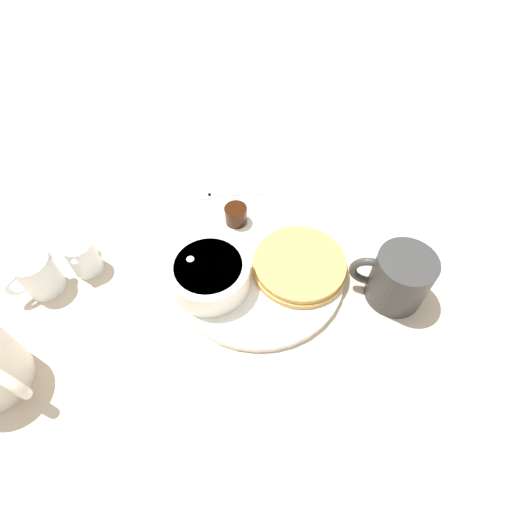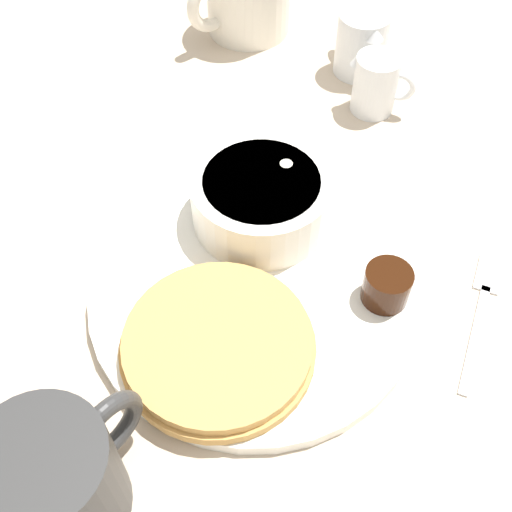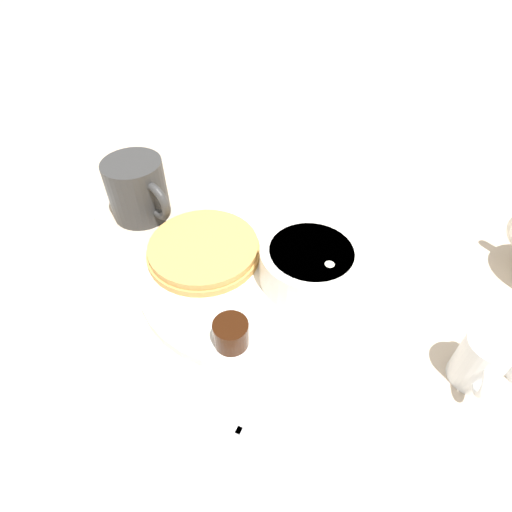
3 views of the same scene
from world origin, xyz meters
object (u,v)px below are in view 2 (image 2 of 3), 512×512
at_px(coffee_mug, 57,480).
at_px(creamer_pitcher_far, 361,42).
at_px(plate, 254,292).
at_px(bowl, 265,198).
at_px(fork, 482,304).
at_px(creamer_pitcher_near, 376,84).

height_order(coffee_mug, creamer_pitcher_far, coffee_mug).
xyz_separation_m(coffee_mug, creamer_pitcher_far, (-0.19, -0.47, -0.01)).
relative_size(plate, bowl, 2.22).
distance_m(creamer_pitcher_far, fork, 0.31).
distance_m(bowl, coffee_mug, 0.26).
xyz_separation_m(plate, creamer_pitcher_near, (-0.10, -0.24, 0.02)).
distance_m(creamer_pitcher_near, creamer_pitcher_far, 0.06).
height_order(plate, fork, plate).
relative_size(coffee_mug, fork, 0.77).
relative_size(plate, creamer_pitcher_far, 3.44).
bearing_deg(creamer_pitcher_near, bowl, 59.56).
bearing_deg(fork, coffee_mug, 31.59).
relative_size(creamer_pitcher_far, fork, 0.57).
bearing_deg(creamer_pitcher_near, creamer_pitcher_far, -77.45).
distance_m(coffee_mug, fork, 0.33).
height_order(coffee_mug, fork, coffee_mug).
distance_m(bowl, creamer_pitcher_near, 0.19).
xyz_separation_m(creamer_pitcher_near, fork, (-0.08, 0.23, -0.03)).
relative_size(creamer_pitcher_near, creamer_pitcher_far, 0.87).
height_order(creamer_pitcher_far, fork, creamer_pitcher_far).
relative_size(coffee_mug, creamer_pitcher_near, 1.54).
relative_size(plate, creamer_pitcher_near, 3.93).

